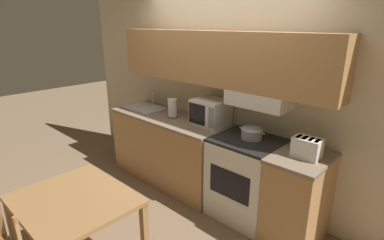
{
  "coord_description": "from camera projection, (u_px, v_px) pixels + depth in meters",
  "views": [
    {
      "loc": [
        2.25,
        -2.92,
        2.13
      ],
      "look_at": [
        0.05,
        -0.58,
        1.09
      ],
      "focal_mm": 28.0,
      "sensor_mm": 36.0,
      "label": 1
    }
  ],
  "objects": [
    {
      "name": "ground_plane",
      "position": [
        218.0,
        184.0,
        4.15
      ],
      "size": [
        16.0,
        16.0,
        0.0
      ],
      "primitive_type": "plane",
      "color": "#7F664C"
    },
    {
      "name": "wall_back",
      "position": [
        219.0,
        79.0,
        3.63
      ],
      "size": [
        5.37,
        0.38,
        2.55
      ],
      "color": "beige",
      "rests_on": "ground_plane"
    },
    {
      "name": "dining_table",
      "position": [
        75.0,
        209.0,
        2.52
      ],
      "size": [
        0.97,
        0.83,
        0.74
      ],
      "color": "#9E7042",
      "rests_on": "ground_plane"
    },
    {
      "name": "microwave",
      "position": [
        211.0,
        112.0,
        3.65
      ],
      "size": [
        0.41,
        0.37,
        0.31
      ],
      "color": "white",
      "rests_on": "lower_counter_main"
    },
    {
      "name": "cooking_pot",
      "position": [
        252.0,
        133.0,
        3.23
      ],
      "size": [
        0.32,
        0.24,
        0.11
      ],
      "color": "#B7BABF",
      "rests_on": "stove_range"
    },
    {
      "name": "lower_counter_main",
      "position": [
        170.0,
        148.0,
        4.17
      ],
      "size": [
        1.77,
        0.68,
        0.94
      ],
      "color": "tan",
      "rests_on": "ground_plane"
    },
    {
      "name": "paper_towel_roll",
      "position": [
        172.0,
        108.0,
        3.94
      ],
      "size": [
        0.14,
        0.14,
        0.25
      ],
      "color": "black",
      "rests_on": "lower_counter_main"
    },
    {
      "name": "stove_range",
      "position": [
        246.0,
        178.0,
        3.37
      ],
      "size": [
        0.71,
        0.64,
        0.94
      ],
      "color": "white",
      "rests_on": "ground_plane"
    },
    {
      "name": "sink_basin",
      "position": [
        145.0,
        108.0,
        4.35
      ],
      "size": [
        0.57,
        0.41,
        0.26
      ],
      "color": "#B7BABF",
      "rests_on": "lower_counter_main"
    },
    {
      "name": "lower_counter_right_stub",
      "position": [
        297.0,
        199.0,
        2.96
      ],
      "size": [
        0.5,
        0.68,
        0.94
      ],
      "color": "tan",
      "rests_on": "ground_plane"
    },
    {
      "name": "toaster",
      "position": [
        307.0,
        148.0,
        2.76
      ],
      "size": [
        0.26,
        0.16,
        0.19
      ],
      "color": "white",
      "rests_on": "lower_counter_right_stub"
    }
  ]
}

